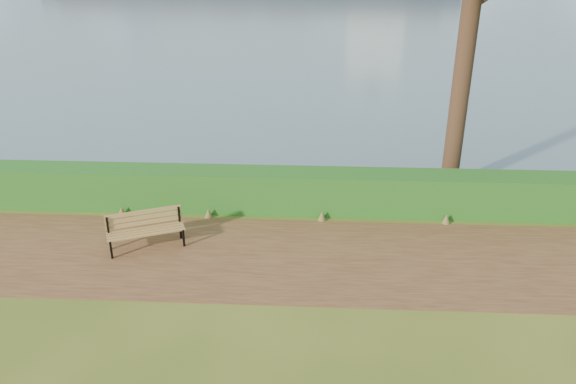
{
  "coord_description": "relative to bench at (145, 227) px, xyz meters",
  "views": [
    {
      "loc": [
        1.43,
        -9.79,
        6.06
      ],
      "look_at": [
        0.84,
        1.2,
        1.1
      ],
      "focal_mm": 35.0,
      "sensor_mm": 36.0,
      "label": 1
    }
  ],
  "objects": [
    {
      "name": "hedge",
      "position": [
        2.18,
        1.98,
        0.04
      ],
      "size": [
        32.0,
        0.85,
        1.0
      ],
      "primitive_type": "cube",
      "color": "#1B4D16",
      "rests_on": "ground"
    },
    {
      "name": "ground",
      "position": [
        2.18,
        -0.62,
        -0.46
      ],
      "size": [
        140.0,
        140.0,
        0.0
      ],
      "primitive_type": "plane",
      "color": "#3C5217",
      "rests_on": "ground"
    },
    {
      "name": "path",
      "position": [
        2.18,
        -0.32,
        -0.46
      ],
      "size": [
        40.0,
        3.4,
        0.01
      ],
      "primitive_type": "cube",
      "color": "#562D1D",
      "rests_on": "ground"
    },
    {
      "name": "bench",
      "position": [
        0.0,
        0.0,
        0.0
      ],
      "size": [
        1.66,
        1.05,
        0.81
      ],
      "rotation": [
        0.0,
        0.0,
        0.4
      ],
      "color": "black",
      "rests_on": "ground"
    }
  ]
}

